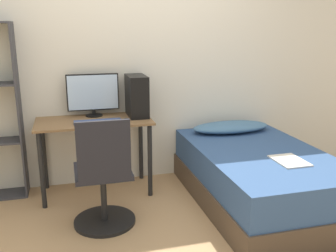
# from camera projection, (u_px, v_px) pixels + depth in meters

# --- Properties ---
(ground_plane) EXTENTS (14.00, 14.00, 0.00)m
(ground_plane) POSITION_uv_depth(u_px,v_px,m) (165.00, 245.00, 2.85)
(ground_plane) COLOR tan
(wall_back) EXTENTS (8.00, 0.05, 2.50)m
(wall_back) POSITION_uv_depth(u_px,v_px,m) (130.00, 63.00, 3.85)
(wall_back) COLOR silver
(wall_back) RESTS_ON ground_plane
(desk) EXTENTS (1.10, 0.55, 0.74)m
(desk) POSITION_uv_depth(u_px,v_px,m) (94.00, 132.00, 3.63)
(desk) COLOR brown
(desk) RESTS_ON ground_plane
(office_chair) EXTENTS (0.52, 0.52, 0.94)m
(office_chair) POSITION_uv_depth(u_px,v_px,m) (104.00, 185.00, 3.04)
(office_chair) COLOR black
(office_chair) RESTS_ON ground_plane
(bed) EXTENTS (1.12, 1.81, 0.52)m
(bed) POSITION_uv_depth(u_px,v_px,m) (258.00, 177.00, 3.50)
(bed) COLOR #4C3D2D
(bed) RESTS_ON ground_plane
(pillow) EXTENTS (0.85, 0.36, 0.11)m
(pillow) POSITION_uv_depth(u_px,v_px,m) (231.00, 127.00, 4.02)
(pillow) COLOR teal
(pillow) RESTS_ON bed
(magazine) EXTENTS (0.24, 0.32, 0.01)m
(magazine) POSITION_uv_depth(u_px,v_px,m) (289.00, 161.00, 3.14)
(magazine) COLOR silver
(magazine) RESTS_ON bed
(monitor) EXTENTS (0.51, 0.17, 0.42)m
(monitor) POSITION_uv_depth(u_px,v_px,m) (93.00, 94.00, 3.71)
(monitor) COLOR black
(monitor) RESTS_ON desk
(keyboard) EXTENTS (0.44, 0.13, 0.02)m
(keyboard) POSITION_uv_depth(u_px,v_px,m) (98.00, 122.00, 3.50)
(keyboard) COLOR #33477A
(keyboard) RESTS_ON desk
(pc_tower) EXTENTS (0.18, 0.37, 0.41)m
(pc_tower) POSITION_uv_depth(u_px,v_px,m) (137.00, 96.00, 3.72)
(pc_tower) COLOR black
(pc_tower) RESTS_ON desk
(mouse) EXTENTS (0.06, 0.09, 0.02)m
(mouse) POSITION_uv_depth(u_px,v_px,m) (126.00, 120.00, 3.57)
(mouse) COLOR black
(mouse) RESTS_ON desk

